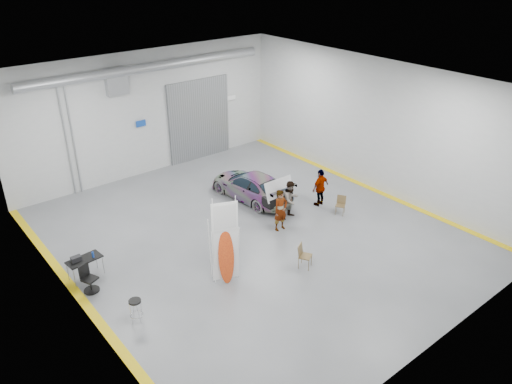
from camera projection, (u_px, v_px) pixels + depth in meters
ground at (253, 234)px, 19.76m from camera, size 16.00×16.00×0.00m
room_shell at (222, 120)px, 19.61m from camera, size 14.02×16.18×6.01m
sedan_car at (251, 186)px, 22.27m from camera, size 2.06×4.35×1.22m
person_a at (281, 210)px, 19.70m from camera, size 0.63×0.42×1.73m
person_b at (291, 200)px, 20.60m from camera, size 0.84×0.67×1.65m
person_c at (320, 187)px, 21.58m from camera, size 1.02×0.50×1.70m
surfboard_display at (228, 248)px, 16.45m from camera, size 0.85×0.49×3.21m
folding_chair_near at (305, 260)px, 17.62m from camera, size 0.58×0.62×0.90m
folding_chair_far at (340, 209)px, 21.11m from camera, size 0.51×0.61×0.80m
shop_stool at (136, 311)px, 15.03m from camera, size 0.40×0.40×0.79m
work_table at (82, 260)px, 16.87m from camera, size 1.21×0.69×0.95m
office_chair at (89, 279)px, 16.37m from camera, size 0.56×0.59×0.98m
trunk_lid at (279, 187)px, 20.70m from camera, size 1.43×0.87×0.04m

